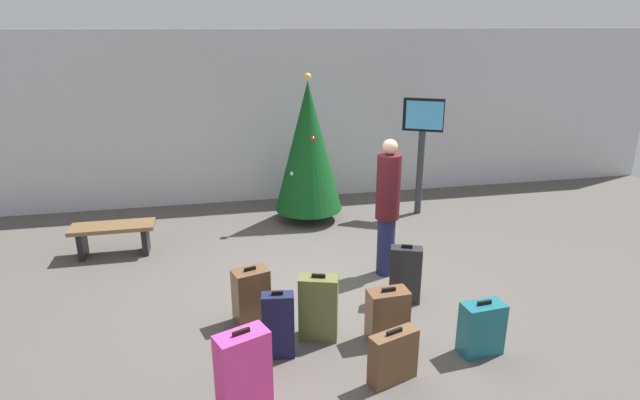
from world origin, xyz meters
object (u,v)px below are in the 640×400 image
Objects in this scene: holiday_tree at (308,147)px; suitcase_1 at (393,357)px; waiting_bench at (113,233)px; suitcase_2 at (251,295)px; suitcase_3 at (388,315)px; suitcase_7 at (243,370)px; traveller_0 at (388,205)px; suitcase_0 at (278,325)px; flight_info_kiosk at (422,137)px; suitcase_6 at (482,328)px; suitcase_4 at (405,274)px; suitcase_5 at (319,308)px.

holiday_tree is 4.65m from suitcase_1.
suitcase_1 reaches higher than waiting_bench.
suitcase_2 is 1.09× the size of suitcase_3.
suitcase_3 is 0.79× the size of suitcase_7.
suitcase_3 is at bearing -107.84° from traveller_0.
suitcase_0 is 1.32× the size of suitcase_1.
suitcase_7 is at bearing -127.81° from flight_info_kiosk.
suitcase_7 is (-2.51, -0.31, 0.09)m from suitcase_6.
suitcase_6 is at bearing -10.34° from suitcase_0.
traveller_0 is at bearing 72.16° from suitcase_3.
waiting_bench is at bearing 159.26° from traveller_0.
suitcase_3 is at bearing -25.85° from suitcase_2.
holiday_tree is 2.04m from flight_info_kiosk.
suitcase_4 reaches higher than suitcase_1.
suitcase_4 is at bearing 24.98° from suitcase_5.
suitcase_5 reaches higher than suitcase_1.
traveller_0 is 3.12× the size of suitcase_6.
suitcase_6 is at bearing -78.66° from traveller_0.
suitcase_7 is (1.68, -3.72, 0.03)m from waiting_bench.
waiting_bench is 5.40m from suitcase_6.
suitcase_4 reaches higher than suitcase_0.
holiday_tree is 4.16× the size of suitcase_6.
suitcase_1 is 1.87m from suitcase_2.
waiting_bench is 4.39m from suitcase_4.
suitcase_7 is at bearing -154.88° from suitcase_3.
holiday_tree reaches higher than suitcase_2.
suitcase_5 is at bearing -126.22° from flight_info_kiosk.
suitcase_4 is at bearing 35.62° from suitcase_7.
suitcase_1 is at bearing -90.29° from holiday_tree.
waiting_bench is 1.76× the size of suitcase_2.
traveller_0 reaches higher than waiting_bench.
suitcase_5 is at bearing 158.85° from suitcase_6.
suitcase_6 is at bearing -76.25° from holiday_tree.
flight_info_kiosk is 2.69× the size of suitcase_5.
suitcase_6 is (0.40, -1.20, -0.08)m from suitcase_4.
suitcase_5 is 1.29m from suitcase_7.
flight_info_kiosk reaches higher than waiting_bench.
suitcase_0 is at bearing 59.62° from suitcase_7.
suitcase_4 is 1.35m from suitcase_5.
waiting_bench is 3.68m from suitcase_0.
suitcase_6 is (2.10, -0.38, -0.07)m from suitcase_0.
waiting_bench is 4.11m from traveller_0.
suitcase_6 is (0.40, -1.97, -0.73)m from traveller_0.
suitcase_0 is at bearing -137.02° from traveller_0.
suitcase_6 is (1.62, -0.63, -0.08)m from suitcase_5.
suitcase_5 is (-0.74, 0.18, 0.08)m from suitcase_3.
suitcase_6 is at bearing -103.27° from flight_info_kiosk.
suitcase_4 is at bearing -114.86° from flight_info_kiosk.
flight_info_kiosk reaches higher than suitcase_4.
suitcase_4 is (3.79, -2.21, 0.02)m from waiting_bench.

